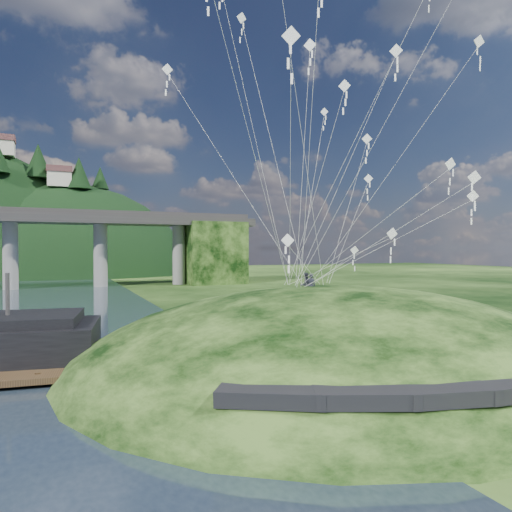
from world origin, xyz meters
name	(u,v)px	position (x,y,z in m)	size (l,w,h in m)	color
ground	(233,385)	(0.00, 0.00, 0.00)	(320.00, 320.00, 0.00)	black
grass_hill	(336,385)	(8.00, 2.00, -1.50)	(36.00, 32.00, 13.00)	black
footpath	(482,378)	(7.46, -9.74, 2.08)	(22.29, 5.84, 0.83)	black
wooden_dock	(94,373)	(-6.96, 4.07, 0.43)	(13.83, 3.79, 0.98)	#322214
kite_flyers	(307,273)	(7.35, 4.65, 5.81)	(0.98, 1.68, 1.85)	#242530
kite_swarm	(344,92)	(8.07, 1.29, 17.58)	(19.87, 17.19, 20.62)	white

